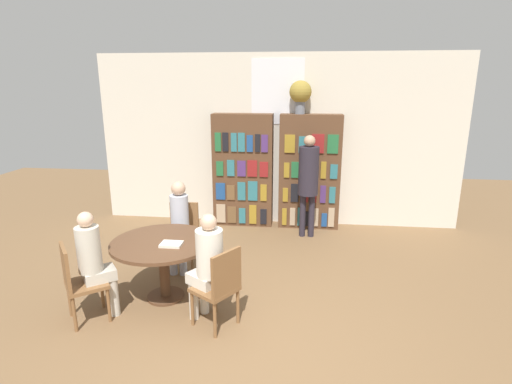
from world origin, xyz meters
name	(u,v)px	position (x,y,z in m)	size (l,w,h in m)	color
ground_plane	(246,367)	(0.00, 0.00, 0.00)	(16.00, 16.00, 0.00)	brown
wall_back	(277,141)	(0.00, 4.01, 1.51)	(6.40, 0.07, 3.00)	beige
bookshelf_left	(243,171)	(-0.59, 3.82, 0.99)	(1.05, 0.34, 1.99)	brown
bookshelf_right	(309,172)	(0.59, 3.82, 0.99)	(1.05, 0.34, 1.99)	brown
flower_vase	(300,93)	(0.39, 3.82, 2.33)	(0.37, 0.37, 0.55)	slate
reading_table	(163,251)	(-1.13, 1.10, 0.60)	(1.19, 1.19, 0.72)	brown
chair_near_camera	(78,280)	(-1.86, 0.52, 0.49)	(0.56, 0.56, 0.88)	brown
chair_left_side	(183,231)	(-1.17, 2.03, 0.49)	(0.42, 0.42, 0.88)	brown
chair_far_side	(220,285)	(-0.35, 0.59, 0.49)	(0.55, 0.55, 0.88)	brown
seated_reader_left	(179,222)	(-1.16, 1.85, 0.70)	(0.26, 0.37, 1.24)	#B2B7C6
seated_reader_right	(207,261)	(-0.50, 0.68, 0.70)	(0.42, 0.41, 1.22)	silver
seated_reader_back	(95,259)	(-1.71, 0.63, 0.68)	(0.40, 0.39, 1.22)	beige
librarian_standing	(308,175)	(0.56, 3.31, 1.05)	(0.33, 0.60, 1.70)	#28232D
open_book_on_table	(171,244)	(-0.98, 0.99, 0.74)	(0.24, 0.18, 0.03)	silver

